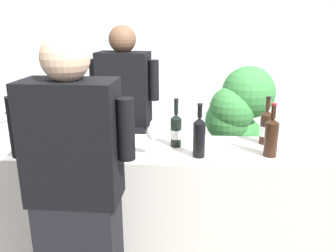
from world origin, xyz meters
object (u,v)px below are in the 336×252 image
(wine_bottle_3, at_px, (57,125))
(wine_bottle_8, at_px, (61,134))
(wine_bottle_0, at_px, (271,136))
(potted_shrub, at_px, (240,118))
(wine_bottle_1, at_px, (88,134))
(wine_bottle_7, at_px, (266,127))
(wine_bottle_2, at_px, (11,126))
(person_server, at_px, (126,134))
(wine_bottle_4, at_px, (50,133))
(person_guest, at_px, (78,210))
(wine_glass, at_px, (152,135))
(wine_bottle_5, at_px, (199,136))
(wine_bottle_6, at_px, (176,130))

(wine_bottle_3, distance_m, wine_bottle_8, 0.29)
(wine_bottle_0, xyz_separation_m, potted_shrub, (-0.04, 1.09, -0.19))
(wine_bottle_1, xyz_separation_m, wine_bottle_7, (1.13, 0.21, 0.00))
(wine_bottle_2, height_order, person_server, person_server)
(wine_bottle_1, height_order, person_server, person_server)
(wine_bottle_0, height_order, wine_bottle_4, wine_bottle_4)
(person_server, bearing_deg, wine_bottle_8, -108.65)
(wine_bottle_1, distance_m, person_guest, 0.58)
(wine_glass, bearing_deg, wine_bottle_4, 175.78)
(potted_shrub, bearing_deg, wine_bottle_2, -150.52)
(wine_bottle_0, height_order, wine_bottle_1, wine_bottle_0)
(wine_bottle_0, height_order, wine_glass, wine_bottle_0)
(person_server, distance_m, potted_shrub, 1.07)
(wine_bottle_1, bearing_deg, wine_bottle_0, -0.46)
(wine_bottle_5, distance_m, potted_shrub, 1.21)
(wine_bottle_3, height_order, person_server, person_server)
(wine_bottle_7, xyz_separation_m, potted_shrub, (-0.05, 0.87, -0.18))
(wine_bottle_0, bearing_deg, potted_shrub, 91.95)
(wine_bottle_1, relative_size, person_server, 0.18)
(wine_bottle_6, bearing_deg, wine_bottle_0, -12.97)
(wine_bottle_1, bearing_deg, wine_bottle_3, 146.54)
(wine_bottle_3, distance_m, potted_shrub, 1.64)
(wine_bottle_2, height_order, wine_bottle_4, wine_bottle_4)
(wine_glass, bearing_deg, wine_bottle_0, 3.80)
(wine_bottle_6, distance_m, wine_glass, 0.23)
(wine_bottle_0, distance_m, wine_bottle_2, 1.70)
(wine_glass, bearing_deg, wine_bottle_3, 160.80)
(wine_bottle_3, distance_m, wine_bottle_4, 0.19)
(person_server, bearing_deg, wine_bottle_7, -23.15)
(wine_bottle_2, relative_size, wine_glass, 1.58)
(wine_bottle_0, distance_m, wine_bottle_7, 0.22)
(wine_bottle_2, distance_m, potted_shrub, 1.91)
(wine_bottle_3, distance_m, person_guest, 0.82)
(wine_bottle_6, xyz_separation_m, person_guest, (-0.45, -0.65, -0.22))
(wine_bottle_1, bearing_deg, wine_glass, -7.91)
(wine_bottle_6, height_order, potted_shrub, potted_shrub)
(wine_bottle_2, height_order, wine_bottle_5, wine_bottle_5)
(person_guest, bearing_deg, wine_bottle_4, 122.53)
(wine_bottle_0, distance_m, person_guest, 1.18)
(person_server, bearing_deg, wine_bottle_1, -99.27)
(wine_bottle_2, relative_size, wine_bottle_6, 0.96)
(wine_bottle_4, height_order, wine_glass, wine_bottle_4)
(wine_bottle_3, height_order, wine_bottle_7, wine_bottle_3)
(wine_bottle_6, bearing_deg, wine_bottle_7, 8.66)
(wine_bottle_6, relative_size, wine_glass, 1.65)
(wine_bottle_4, distance_m, wine_bottle_8, 0.13)
(wine_bottle_1, xyz_separation_m, wine_bottle_6, (0.54, 0.12, -0.00))
(wine_bottle_8, bearing_deg, wine_bottle_5, 2.38)
(wine_bottle_1, height_order, wine_bottle_2, wine_bottle_1)
(wine_bottle_1, relative_size, wine_bottle_6, 0.97)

